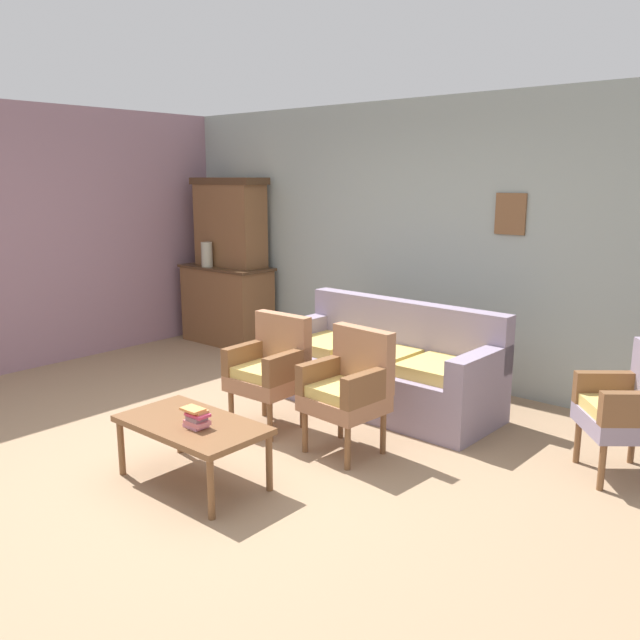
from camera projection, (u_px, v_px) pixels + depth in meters
name	position (u px, v px, depth m)	size (l,w,h in m)	color
ground_plane	(224.00, 455.00, 4.76)	(7.68, 7.68, 0.00)	#997A5B
wall_back_with_decor	(424.00, 241.00, 6.43)	(6.40, 0.09, 2.70)	#939E99
wall_left_side	(3.00, 240.00, 6.53)	(0.06, 5.20, 2.70)	gray
side_cabinet	(227.00, 305.00, 7.91)	(1.16, 0.55, 0.93)	brown
cabinet_upper_hutch	(230.00, 222.00, 7.76)	(0.99, 0.38, 1.03)	brown
vase_on_cabinet	(207.00, 254.00, 7.74)	(0.13, 0.13, 0.29)	#A6A18B
floral_couch	(386.00, 370.00, 5.72)	(2.02, 0.84, 0.90)	gray
armchair_near_couch_end	(271.00, 367.00, 5.21)	(0.53, 0.51, 0.90)	#9E6B4C
armchair_row_middle	(349.00, 386.00, 4.73)	(0.56, 0.53, 0.90)	#9E6B4C
wingback_chair_by_fireplace	(630.00, 405.00, 4.33)	(0.71, 0.71, 0.90)	gray
coffee_table	(192.00, 428.00, 4.26)	(1.00, 0.56, 0.42)	brown
book_stack_on_table	(196.00, 418.00, 4.14)	(0.17, 0.12, 0.13)	pink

